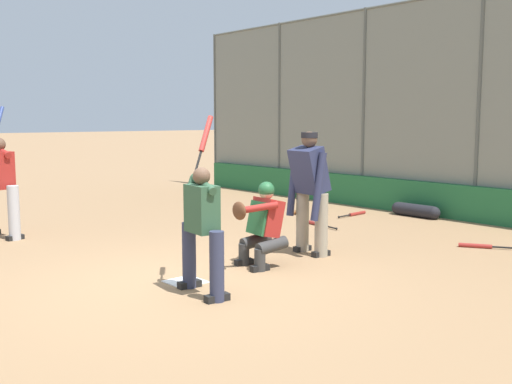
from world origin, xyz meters
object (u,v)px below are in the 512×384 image
at_px(batter_at_plate, 202,226).
at_px(batter_on_deck, 0,183).
at_px(umpire_home, 310,189).
at_px(spare_bat_near_backstop, 355,214).
at_px(spare_bat_third_base_side, 317,224).
at_px(baseball_loose, 275,238).
at_px(catcher_behind_plate, 262,223).
at_px(equipment_bag_dugout_side, 415,210).
at_px(fielding_glove_on_dirt, 299,212).
at_px(spare_bat_by_padding, 480,246).

bearing_deg(batter_at_plate, batter_on_deck, 14.20).
bearing_deg(umpire_home, spare_bat_near_backstop, -55.21).
xyz_separation_m(spare_bat_third_base_side, baseball_loose, (-0.45, 1.49, 0.00)).
bearing_deg(catcher_behind_plate, umpire_home, -76.86).
xyz_separation_m(batter_on_deck, spare_bat_third_base_side, (-2.74, -4.81, -0.88)).
relative_size(batter_at_plate, equipment_bag_dugout_side, 1.83).
bearing_deg(baseball_loose, batter_on_deck, 46.16).
relative_size(catcher_behind_plate, batter_on_deck, 0.52).
height_order(spare_bat_near_backstop, fielding_glove_on_dirt, fielding_glove_on_dirt).
relative_size(catcher_behind_plate, umpire_home, 0.64).
distance_m(catcher_behind_plate, spare_bat_third_base_side, 3.32).
relative_size(batter_at_plate, catcher_behind_plate, 1.76).
bearing_deg(umpire_home, batter_on_deck, 40.29).
distance_m(spare_bat_near_backstop, spare_bat_third_base_side, 1.51).
height_order(batter_at_plate, spare_bat_third_base_side, batter_at_plate).
relative_size(umpire_home, fielding_glove_on_dirt, 6.19).
bearing_deg(catcher_behind_plate, fielding_glove_on_dirt, -43.63).
distance_m(spare_bat_near_backstop, fielding_glove_on_dirt, 1.17).
relative_size(umpire_home, spare_bat_by_padding, 2.37).
bearing_deg(spare_bat_near_backstop, batter_on_deck, 154.83).
xyz_separation_m(batter_at_plate, spare_bat_by_padding, (-0.82, -4.68, -0.76)).
bearing_deg(batter_on_deck, equipment_bag_dugout_side, -126.21).
height_order(catcher_behind_plate, spare_bat_third_base_side, catcher_behind_plate).
relative_size(catcher_behind_plate, spare_bat_near_backstop, 1.27).
relative_size(catcher_behind_plate, spare_bat_third_base_side, 1.29).
bearing_deg(umpire_home, catcher_behind_plate, 100.80).
bearing_deg(fielding_glove_on_dirt, umpire_home, 137.59).
bearing_deg(spare_bat_by_padding, batter_on_deck, 11.39).
xyz_separation_m(batter_at_plate, fielding_glove_on_dirt, (3.33, -4.84, -0.74)).
bearing_deg(fielding_glove_on_dirt, baseball_loose, 127.03).
height_order(spare_bat_by_padding, equipment_bag_dugout_side, equipment_bag_dugout_side).
relative_size(spare_bat_near_backstop, spare_bat_third_base_side, 1.01).
bearing_deg(batter_on_deck, umpire_home, -156.00).
bearing_deg(catcher_behind_plate, spare_bat_by_padding, -104.40).
distance_m(batter_on_deck, spare_bat_near_backstop, 6.79).
distance_m(fielding_glove_on_dirt, equipment_bag_dugout_side, 2.38).
bearing_deg(spare_bat_by_padding, umpire_home, 26.51).
xyz_separation_m(umpire_home, batter_on_deck, (4.28, 3.00, -0.06)).
distance_m(batter_at_plate, spare_bat_by_padding, 4.81).
height_order(spare_bat_near_backstop, spare_bat_third_base_side, same).
xyz_separation_m(umpire_home, spare_bat_third_base_side, (1.54, -1.81, -0.94)).
distance_m(umpire_home, spare_bat_near_backstop, 3.89).
relative_size(spare_bat_near_backstop, spare_bat_by_padding, 1.19).
bearing_deg(spare_bat_near_backstop, spare_bat_by_padding, -110.71).
relative_size(umpire_home, equipment_bag_dugout_side, 1.62).
relative_size(batter_at_plate, spare_bat_near_backstop, 2.24).
height_order(spare_bat_by_padding, fielding_glove_on_dirt, fielding_glove_on_dirt).
distance_m(spare_bat_third_base_side, fielding_glove_on_dirt, 1.33).
height_order(batter_at_plate, fielding_glove_on_dirt, batter_at_plate).
relative_size(spare_bat_near_backstop, baseball_loose, 12.24).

